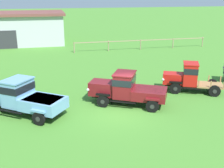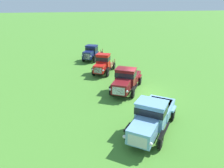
% 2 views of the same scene
% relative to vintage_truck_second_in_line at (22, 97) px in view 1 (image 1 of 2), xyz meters
% --- Properties ---
extents(ground_plane, '(240.00, 240.00, 0.00)m').
position_rel_vintage_truck_second_in_line_xyz_m(ground_plane, '(5.90, -1.35, -1.10)').
color(ground_plane, '#47842D').
extents(paddock_fence, '(17.88, 0.31, 1.34)m').
position_rel_vintage_truck_second_in_line_xyz_m(paddock_fence, '(13.84, 17.62, -0.10)').
color(paddock_fence, '#997F60').
rests_on(paddock_fence, ground).
extents(vintage_truck_second_in_line, '(5.53, 4.71, 2.19)m').
position_rel_vintage_truck_second_in_line_xyz_m(vintage_truck_second_in_line, '(0.00, 0.00, 0.00)').
color(vintage_truck_second_in_line, black).
rests_on(vintage_truck_second_in_line, ground).
extents(vintage_truck_midrow_center, '(5.36, 3.92, 2.18)m').
position_rel_vintage_truck_second_in_line_xyz_m(vintage_truck_midrow_center, '(6.71, 0.02, -0.01)').
color(vintage_truck_midrow_center, black).
rests_on(vintage_truck_midrow_center, ground).
extents(vintage_truck_far_side, '(4.65, 3.23, 2.23)m').
position_rel_vintage_truck_second_in_line_xyz_m(vintage_truck_far_side, '(11.88, 1.42, 0.02)').
color(vintage_truck_far_side, black).
rests_on(vintage_truck_far_side, ground).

